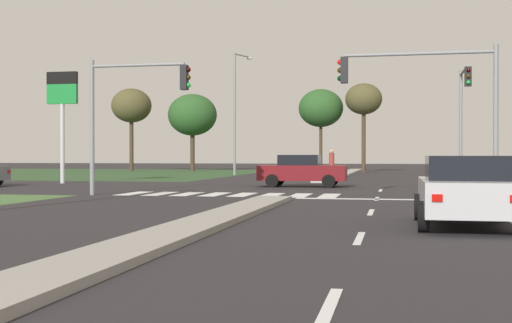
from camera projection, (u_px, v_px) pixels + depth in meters
name	position (u px, v px, depth m)	size (l,w,h in m)	color
ground_plane	(305.00, 189.00, 31.85)	(200.00, 200.00, 0.00)	#282628
grass_verge_far_left	(58.00, 173.00, 60.99)	(35.00, 35.00, 0.01)	#2D4C28
median_island_near	(177.00, 232.00, 13.24)	(1.20, 22.00, 0.14)	gray
median_island_far	(344.00, 174.00, 56.34)	(1.20, 36.00, 0.14)	#ADA89E
lane_dash_near	(329.00, 308.00, 6.95)	(0.14, 2.00, 0.01)	silver
lane_dash_second	(359.00, 238.00, 12.83)	(0.14, 2.00, 0.01)	silver
lane_dash_third	(371.00, 212.00, 18.71)	(0.14, 2.00, 0.01)	silver
lane_dash_fourth	(377.00, 199.00, 24.58)	(0.14, 2.00, 0.01)	silver
lane_dash_fifth	(381.00, 190.00, 30.46)	(0.14, 2.00, 0.01)	silver
stop_bar_near	(385.00, 199.00, 24.23)	(6.40, 0.50, 0.01)	silver
crosswalk_bar_near	(134.00, 193.00, 28.05)	(0.70, 2.80, 0.01)	silver
crosswalk_bar_second	(161.00, 194.00, 27.82)	(0.70, 2.80, 0.01)	silver
crosswalk_bar_third	(188.00, 194.00, 27.59)	(0.70, 2.80, 0.01)	silver
crosswalk_bar_fourth	(215.00, 194.00, 27.35)	(0.70, 2.80, 0.01)	silver
crosswalk_bar_fifth	(243.00, 195.00, 27.12)	(0.70, 2.80, 0.01)	silver
crosswalk_bar_sixth	(271.00, 195.00, 26.89)	(0.70, 2.80, 0.01)	silver
crosswalk_bar_seventh	(300.00, 195.00, 26.66)	(0.70, 2.80, 0.01)	silver
crosswalk_bar_eighth	(330.00, 196.00, 26.43)	(0.70, 2.80, 0.01)	silver
car_maroon_near	(302.00, 171.00, 34.11)	(4.39, 1.98, 1.60)	maroon
car_silver_fourth	(465.00, 191.00, 14.92)	(2.09, 4.20, 1.56)	#B7B7BC
traffic_signal_near_right	(434.00, 92.00, 24.25)	(5.63, 0.32, 5.46)	gray
traffic_signal_far_right	(463.00, 105.00, 35.39)	(0.32, 4.12, 6.18)	gray
traffic_signal_near_left	(128.00, 102.00, 26.58)	(4.15, 0.32, 5.34)	gray
street_lamp_third	(236.00, 107.00, 54.48)	(1.15, 2.18, 9.78)	gray
pedestrian_at_median	(332.00, 160.00, 43.45)	(0.34, 0.34, 1.83)	#335184
fuel_price_totem	(62.00, 102.00, 38.21)	(1.80, 0.24, 6.27)	silver
treeline_near	(131.00, 106.00, 69.43)	(4.08, 4.08, 8.41)	#423323
treeline_second	(192.00, 115.00, 69.36)	(4.99, 4.99, 7.84)	#423323
treeline_third	(321.00, 108.00, 64.91)	(4.25, 4.25, 7.90)	#423323
treeline_fourth	(364.00, 100.00, 62.96)	(3.40, 3.40, 8.25)	#423323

